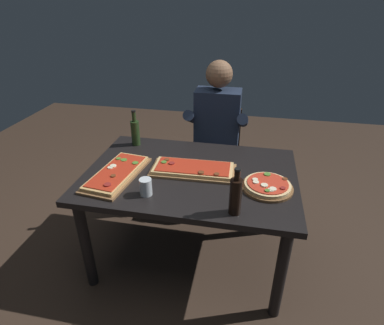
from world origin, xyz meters
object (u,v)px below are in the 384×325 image
(tumbler_near_camera, at_px, (146,188))
(pizza_rectangular_front, at_px, (193,169))
(pizza_round_far, at_px, (267,186))
(pizza_rectangular_left, at_px, (117,173))
(wine_bottle_dark, at_px, (236,195))
(dining_table, at_px, (191,184))
(seated_diner, at_px, (216,131))
(diner_chair, at_px, (217,151))
(oil_bottle_amber, at_px, (135,132))

(tumbler_near_camera, bearing_deg, pizza_rectangular_front, 55.06)
(pizza_rectangular_front, relative_size, pizza_round_far, 1.83)
(pizza_rectangular_front, xyz_separation_m, pizza_rectangular_left, (-0.48, -0.15, 0.00))
(wine_bottle_dark, relative_size, tumbler_near_camera, 2.64)
(dining_table, xyz_separation_m, pizza_rectangular_front, (0.01, 0.02, 0.11))
(pizza_rectangular_left, relative_size, seated_diner, 0.43)
(pizza_round_far, bearing_deg, seated_diner, 116.92)
(diner_chair, bearing_deg, wine_bottle_dark, -78.84)
(pizza_rectangular_left, xyz_separation_m, wine_bottle_dark, (0.79, -0.24, 0.10))
(tumbler_near_camera, bearing_deg, pizza_round_far, 16.14)
(oil_bottle_amber, bearing_deg, pizza_rectangular_front, -32.35)
(wine_bottle_dark, height_order, oil_bottle_amber, oil_bottle_amber)
(oil_bottle_amber, bearing_deg, wine_bottle_dark, -41.09)
(oil_bottle_amber, relative_size, diner_chair, 0.32)
(pizza_rectangular_left, bearing_deg, tumbler_near_camera, -33.15)
(wine_bottle_dark, distance_m, diner_chair, 1.31)
(pizza_round_far, xyz_separation_m, tumbler_near_camera, (-0.71, -0.21, 0.03))
(dining_table, bearing_deg, oil_bottle_amber, 145.73)
(pizza_rectangular_left, xyz_separation_m, diner_chair, (0.54, 0.99, -0.27))
(dining_table, height_order, pizza_rectangular_front, pizza_rectangular_front)
(pizza_rectangular_front, height_order, pizza_rectangular_left, same)
(pizza_rectangular_left, height_order, diner_chair, diner_chair)
(dining_table, distance_m, diner_chair, 0.87)
(pizza_rectangular_left, bearing_deg, pizza_round_far, 2.23)
(pizza_rectangular_left, relative_size, tumbler_near_camera, 5.34)
(tumbler_near_camera, xyz_separation_m, seated_diner, (0.29, 1.04, -0.04))
(pizza_rectangular_front, height_order, seated_diner, seated_diner)
(oil_bottle_amber, bearing_deg, dining_table, -34.27)
(tumbler_near_camera, height_order, seated_diner, seated_diner)
(oil_bottle_amber, relative_size, tumbler_near_camera, 2.66)
(pizza_rectangular_front, bearing_deg, tumbler_near_camera, -124.94)
(seated_diner, bearing_deg, dining_table, -96.11)
(pizza_round_far, height_order, diner_chair, diner_chair)
(dining_table, distance_m, pizza_rectangular_front, 0.12)
(pizza_rectangular_left, distance_m, wine_bottle_dark, 0.83)
(pizza_round_far, xyz_separation_m, oil_bottle_amber, (-1.01, 0.44, 0.09))
(pizza_round_far, relative_size, seated_diner, 0.24)
(dining_table, xyz_separation_m, pizza_round_far, (0.50, -0.10, 0.12))
(dining_table, height_order, tumbler_near_camera, tumbler_near_camera)
(wine_bottle_dark, height_order, seated_diner, seated_diner)
(dining_table, distance_m, oil_bottle_amber, 0.65)
(pizza_rectangular_front, relative_size, seated_diner, 0.43)
(pizza_round_far, bearing_deg, pizza_rectangular_left, -177.77)
(pizza_round_far, xyz_separation_m, diner_chair, (-0.42, 0.95, -0.27))
(pizza_round_far, relative_size, wine_bottle_dark, 1.12)
(pizza_rectangular_left, height_order, seated_diner, seated_diner)
(pizza_rectangular_left, distance_m, seated_diner, 1.03)
(pizza_round_far, bearing_deg, pizza_rectangular_front, 166.91)
(pizza_rectangular_front, distance_m, tumbler_near_camera, 0.39)
(pizza_round_far, relative_size, oil_bottle_amber, 1.11)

